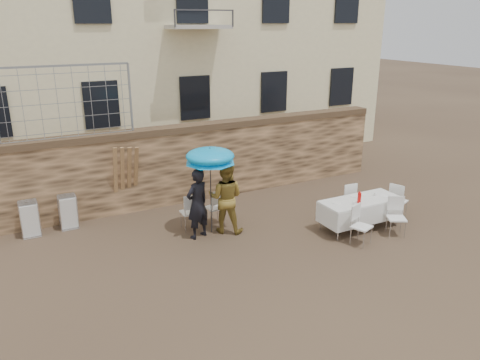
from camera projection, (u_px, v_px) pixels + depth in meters
name	position (u px, v px, depth m)	size (l,w,h in m)	color
ground	(271.00, 277.00, 9.65)	(80.00, 80.00, 0.00)	brown
stone_wall	(183.00, 164.00, 13.51)	(13.00, 0.50, 2.20)	brown
chain_link_fence	(66.00, 103.00, 11.56)	(3.20, 0.06, 1.80)	gray
man_suit	(197.00, 204.00, 11.18)	(0.64, 0.42, 1.75)	black
woman_dress	(226.00, 198.00, 11.50)	(0.88, 0.68, 1.81)	gold
umbrella	(210.00, 159.00, 11.10)	(1.22, 1.22, 2.03)	#3F3F44
couple_chair_left	(190.00, 211.00, 11.77)	(0.48, 0.48, 0.96)	white
couple_chair_right	(215.00, 206.00, 12.08)	(0.48, 0.48, 0.96)	white
banquet_table	(361.00, 201.00, 11.74)	(2.10, 0.85, 0.78)	silver
soda_bottle	(359.00, 198.00, 11.47)	(0.09, 0.09, 0.26)	red
table_chair_front_left	(362.00, 226.00, 10.93)	(0.48, 0.48, 0.96)	white
table_chair_front_right	(397.00, 217.00, 11.41)	(0.48, 0.48, 0.96)	white
table_chair_back	(346.00, 199.00, 12.58)	(0.48, 0.48, 0.96)	white
table_chair_side	(398.00, 200.00, 12.51)	(0.48, 0.48, 0.96)	white
chair_stack_left	(29.00, 216.00, 11.55)	(0.46, 0.55, 0.92)	white
chair_stack_right	(67.00, 209.00, 11.94)	(0.46, 0.47, 0.92)	white
wood_planks	(127.00, 179.00, 12.52)	(0.70, 0.20, 2.00)	#A37749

